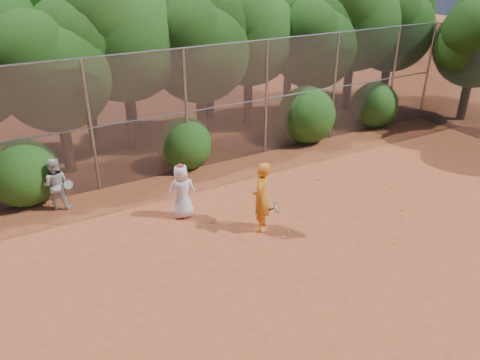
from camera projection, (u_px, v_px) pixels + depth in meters
ground at (325, 251)px, 11.49m from camera, size 80.00×80.00×0.00m
fence_back at (211, 106)px, 15.22m from camera, size 20.05×0.09×4.03m
tree_2 at (54, 62)px, 14.09m from camera, size 3.99×3.47×5.47m
tree_3 at (123, 24)px, 15.61m from camera, size 4.89×4.26×6.70m
tree_4 at (199, 40)px, 16.51m from camera, size 4.19×3.64×5.73m
tree_5 at (249, 24)px, 18.10m from camera, size 4.51×3.92×6.17m
tree_6 at (316, 38)px, 18.66m from camera, size 3.86×3.36×5.29m
tree_7 at (356, 11)px, 19.87m from camera, size 4.77×4.14×6.53m
tree_8 at (393, 20)px, 20.71m from camera, size 4.25×3.70×5.82m
tree_10 at (77, 12)px, 16.80m from camera, size 5.15×4.48×7.06m
tree_11 at (208, 18)px, 18.87m from camera, size 4.64×4.03×6.35m
tree_12 at (292, 2)px, 21.15m from camera, size 5.02×4.37×6.88m
tree_13 at (478, 37)px, 18.89m from camera, size 3.86×3.36×5.29m
bush_0 at (23, 169)px, 13.36m from camera, size 2.00×2.00×2.00m
bush_1 at (185, 141)px, 15.59m from camera, size 1.80×1.80×1.80m
bush_2 at (306, 112)px, 17.68m from camera, size 2.20×2.20×2.20m
bush_3 at (375, 103)px, 19.27m from camera, size 1.90×1.90×1.90m
player_yellow at (261, 197)px, 11.97m from camera, size 0.91×0.82×1.91m
player_teen at (182, 191)px, 12.64m from camera, size 0.84×0.63×1.58m
player_white at (55, 184)px, 13.06m from camera, size 0.90×0.80×1.53m
ball_0 at (403, 210)px, 13.22m from camera, size 0.07×0.07×0.07m
ball_1 at (319, 179)px, 14.97m from camera, size 0.07×0.07×0.07m
ball_2 at (393, 243)px, 11.75m from camera, size 0.07×0.07×0.07m
ball_3 at (390, 187)px, 14.50m from camera, size 0.07×0.07×0.07m
ball_4 at (288, 232)px, 12.19m from camera, size 0.07×0.07×0.07m
ball_5 at (326, 164)px, 16.02m from camera, size 0.07×0.07×0.07m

